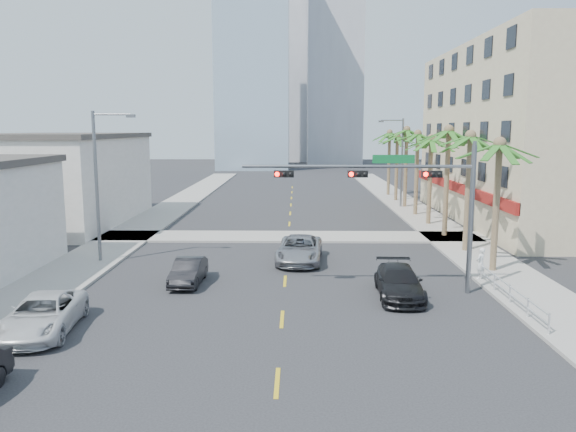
# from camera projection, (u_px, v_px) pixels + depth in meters

# --- Properties ---
(ground) EXTENTS (260.00, 260.00, 0.00)m
(ground) POSITION_uv_depth(u_px,v_px,m) (279.00, 357.00, 19.76)
(ground) COLOR #262628
(ground) RESTS_ON ground
(sidewalk_right) EXTENTS (4.00, 120.00, 0.15)m
(sidewalk_right) POSITION_uv_depth(u_px,v_px,m) (459.00, 243.00, 39.32)
(sidewalk_right) COLOR gray
(sidewalk_right) RESTS_ON ground
(sidewalk_left) EXTENTS (4.00, 120.00, 0.15)m
(sidewalk_left) POSITION_uv_depth(u_px,v_px,m) (119.00, 242.00, 39.69)
(sidewalk_left) COLOR gray
(sidewalk_left) RESTS_ON ground
(sidewalk_cross) EXTENTS (80.00, 4.00, 0.15)m
(sidewalk_cross) POSITION_uv_depth(u_px,v_px,m) (288.00, 237.00, 41.48)
(sidewalk_cross) COLOR gray
(sidewalk_cross) RESTS_ON ground
(building_right) EXTENTS (15.25, 28.00, 15.00)m
(building_right) POSITION_uv_depth(u_px,v_px,m) (547.00, 134.00, 47.90)
(building_right) COLOR #C5B08B
(building_right) RESTS_ON ground
(building_left_far) EXTENTS (11.00, 18.00, 7.20)m
(building_left_far) POSITION_uv_depth(u_px,v_px,m) (58.00, 181.00, 47.16)
(building_left_far) COLOR beige
(building_left_far) RESTS_ON ground
(tower_far_left) EXTENTS (14.00, 14.00, 48.00)m
(tower_far_left) POSITION_uv_depth(u_px,v_px,m) (253.00, 46.00, 110.04)
(tower_far_left) COLOR #99B2C6
(tower_far_left) RESTS_ON ground
(tower_far_right) EXTENTS (12.00, 12.00, 60.00)m
(tower_far_right) POSITION_uv_depth(u_px,v_px,m) (335.00, 28.00, 123.68)
(tower_far_right) COLOR #ADADB2
(tower_far_right) RESTS_ON ground
(tower_far_center) EXTENTS (16.00, 16.00, 42.00)m
(tower_far_center) POSITION_uv_depth(u_px,v_px,m) (282.00, 76.00, 140.07)
(tower_far_center) COLOR #ADADB2
(tower_far_center) RESTS_ON ground
(traffic_signal_mast) EXTENTS (11.12, 0.54, 7.20)m
(traffic_signal_mast) POSITION_uv_depth(u_px,v_px,m) (405.00, 190.00, 26.75)
(traffic_signal_mast) COLOR slate
(traffic_signal_mast) RESTS_ON ground
(palm_tree_0) EXTENTS (4.80, 4.80, 7.80)m
(palm_tree_0) POSITION_uv_depth(u_px,v_px,m) (500.00, 145.00, 30.34)
(palm_tree_0) COLOR brown
(palm_tree_0) RESTS_ON ground
(palm_tree_1) EXTENTS (4.80, 4.80, 8.16)m
(palm_tree_1) POSITION_uv_depth(u_px,v_px,m) (471.00, 137.00, 35.43)
(palm_tree_1) COLOR brown
(palm_tree_1) RESTS_ON ground
(palm_tree_2) EXTENTS (4.80, 4.80, 8.52)m
(palm_tree_2) POSITION_uv_depth(u_px,v_px,m) (449.00, 131.00, 40.51)
(palm_tree_2) COLOR brown
(palm_tree_2) RESTS_ON ground
(palm_tree_3) EXTENTS (4.80, 4.80, 7.80)m
(palm_tree_3) POSITION_uv_depth(u_px,v_px,m) (431.00, 140.00, 45.76)
(palm_tree_3) COLOR brown
(palm_tree_3) RESTS_ON ground
(palm_tree_4) EXTENTS (4.80, 4.80, 8.16)m
(palm_tree_4) POSITION_uv_depth(u_px,v_px,m) (418.00, 135.00, 50.84)
(palm_tree_4) COLOR brown
(palm_tree_4) RESTS_ON ground
(palm_tree_5) EXTENTS (4.80, 4.80, 8.52)m
(palm_tree_5) POSITION_uv_depth(u_px,v_px,m) (407.00, 131.00, 55.92)
(palm_tree_5) COLOR brown
(palm_tree_5) RESTS_ON ground
(palm_tree_6) EXTENTS (4.80, 4.80, 7.80)m
(palm_tree_6) POSITION_uv_depth(u_px,v_px,m) (397.00, 137.00, 61.17)
(palm_tree_6) COLOR brown
(palm_tree_6) RESTS_ON ground
(palm_tree_7) EXTENTS (4.80, 4.80, 8.16)m
(palm_tree_7) POSITION_uv_depth(u_px,v_px,m) (390.00, 133.00, 66.25)
(palm_tree_7) COLOR brown
(palm_tree_7) RESTS_ON ground
(streetlight_left) EXTENTS (2.55, 0.25, 9.00)m
(streetlight_left) POSITION_uv_depth(u_px,v_px,m) (100.00, 179.00, 32.98)
(streetlight_left) COLOR slate
(streetlight_left) RESTS_ON ground
(streetlight_right) EXTENTS (2.55, 0.25, 9.00)m
(streetlight_right) POSITION_uv_depth(u_px,v_px,m) (400.00, 158.00, 56.35)
(streetlight_right) COLOR slate
(streetlight_right) RESTS_ON ground
(guardrail) EXTENTS (0.08, 8.08, 1.00)m
(guardrail) POSITION_uv_depth(u_px,v_px,m) (510.00, 291.00, 25.42)
(guardrail) COLOR silver
(guardrail) RESTS_ON ground
(car_parked_far) EXTENTS (2.97, 5.51, 1.47)m
(car_parked_far) POSITION_uv_depth(u_px,v_px,m) (42.00, 315.00, 22.07)
(car_parked_far) COLOR silver
(car_parked_far) RESTS_ON ground
(car_lane_left) EXTENTS (1.46, 4.00, 1.31)m
(car_lane_left) POSITION_uv_depth(u_px,v_px,m) (188.00, 271.00, 29.06)
(car_lane_left) COLOR black
(car_lane_left) RESTS_ON ground
(car_lane_center) EXTENTS (3.00, 5.79, 1.56)m
(car_lane_center) POSITION_uv_depth(u_px,v_px,m) (299.00, 249.00, 33.79)
(car_lane_center) COLOR #A2A2A7
(car_lane_center) RESTS_ON ground
(car_lane_right) EXTENTS (2.26, 5.11, 1.46)m
(car_lane_right) POSITION_uv_depth(u_px,v_px,m) (399.00, 282.00, 26.73)
(car_lane_right) COLOR black
(car_lane_right) RESTS_ON ground
(pedestrian) EXTENTS (0.71, 0.70, 1.65)m
(pedestrian) POSITION_uv_depth(u_px,v_px,m) (481.00, 263.00, 29.48)
(pedestrian) COLOR white
(pedestrian) RESTS_ON sidewalk_right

